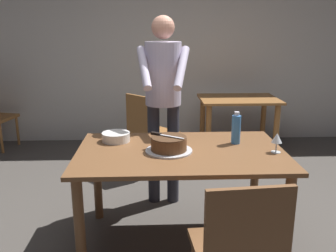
{
  "coord_description": "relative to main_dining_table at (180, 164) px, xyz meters",
  "views": [
    {
      "loc": [
        -0.2,
        -2.5,
        1.62
      ],
      "look_at": [
        -0.09,
        0.13,
        0.9
      ],
      "focal_mm": 38.74,
      "sensor_mm": 36.0,
      "label": 1
    }
  ],
  "objects": [
    {
      "name": "person_cutting_cake",
      "position": [
        -0.11,
        0.68,
        0.43
      ],
      "size": [
        0.47,
        0.56,
        1.72
      ],
      "color": "#2D2D38",
      "rests_on": "ground_plane"
    },
    {
      "name": "chair_near_side",
      "position": [
        0.25,
        -0.85,
        -0.15
      ],
      "size": [
        0.48,
        0.48,
        0.9
      ],
      "color": "brown",
      "rests_on": "ground_plane"
    },
    {
      "name": "main_dining_table",
      "position": [
        0.0,
        0.0,
        0.0
      ],
      "size": [
        1.52,
        0.94,
        0.75
      ],
      "color": "brown",
      "rests_on": "ground_plane"
    },
    {
      "name": "cake_knife",
      "position": [
        -0.15,
        0.02,
        0.22
      ],
      "size": [
        0.24,
        0.17,
        0.02
      ],
      "color": "silver",
      "rests_on": "cake_on_platter"
    },
    {
      "name": "cake_on_platter",
      "position": [
        -0.09,
        -0.02,
        0.16
      ],
      "size": [
        0.34,
        0.34,
        0.11
      ],
      "color": "silver",
      "rests_on": "main_dining_table"
    },
    {
      "name": "back_wall",
      "position": [
        0.0,
        2.75,
        0.71
      ],
      "size": [
        10.0,
        0.12,
        2.7
      ],
      "primitive_type": "cube",
      "color": "silver",
      "rests_on": "ground_plane"
    },
    {
      "name": "water_bottle",
      "position": [
        0.44,
        0.15,
        0.22
      ],
      "size": [
        0.07,
        0.07,
        0.25
      ],
      "color": "#387AC6",
      "rests_on": "main_dining_table"
    },
    {
      "name": "background_table",
      "position": [
        0.91,
        2.05,
        -0.06
      ],
      "size": [
        1.0,
        0.7,
        0.74
      ],
      "color": "#9E6633",
      "rests_on": "ground_plane"
    },
    {
      "name": "background_chair_1",
      "position": [
        -0.25,
        1.48,
        -0.15
      ],
      "size": [
        0.62,
        0.62,
        0.9
      ],
      "color": "#9E6633",
      "rests_on": "ground_plane"
    },
    {
      "name": "plate_stack",
      "position": [
        -0.49,
        0.24,
        0.14
      ],
      "size": [
        0.22,
        0.22,
        0.07
      ],
      "color": "white",
      "rests_on": "main_dining_table"
    },
    {
      "name": "wine_glass_near",
      "position": [
        0.68,
        -0.07,
        0.21
      ],
      "size": [
        0.08,
        0.08,
        0.14
      ],
      "color": "silver",
      "rests_on": "main_dining_table"
    },
    {
      "name": "ground_plane",
      "position": [
        0.0,
        0.0,
        -0.64
      ],
      "size": [
        14.0,
        14.0,
        0.0
      ],
      "primitive_type": "plane",
      "color": "#4C4742"
    }
  ]
}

